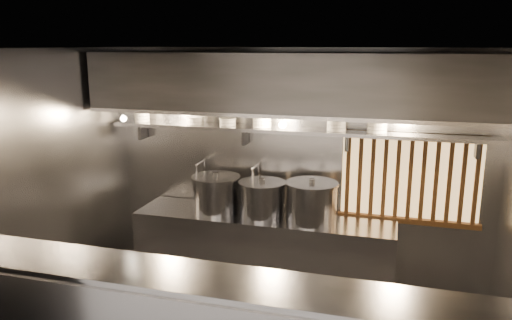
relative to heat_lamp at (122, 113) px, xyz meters
The scene contains 20 objects.
ceiling 2.21m from the heat_lamp, 24.14° to the right, with size 4.50×4.50×0.00m, color black.
wall_back 2.11m from the heat_lamp, 18.89° to the left, with size 4.50×4.50×0.00m, color gray.
wall_left 1.14m from the heat_lamp, 112.49° to the right, with size 3.00×3.00×0.00m, color gray.
cooking_bench 2.29m from the heat_lamp, ahead, with size 3.00×0.70×0.90m, color #96969B.
bowl_shelf 1.96m from the heat_lamp, 13.90° to the left, with size 4.40×0.34×0.04m, color #96969B.
exhaust_hood 1.95m from the heat_lamp, ahead, with size 4.40×0.81×0.65m.
wood_screen 3.33m from the heat_lamp, 10.69° to the left, with size 1.56×0.09×1.04m.
faucet_left 1.18m from the heat_lamp, 34.60° to the left, with size 0.04×0.30×0.50m.
faucet_right 1.71m from the heat_lamp, 19.61° to the left, with size 0.04×0.30×0.50m.
heat_lamp is the anchor object (origin of this frame).
pendant_bulb 1.83m from the heat_lamp, 11.00° to the left, with size 0.09×0.09×0.19m.
stock_pot_left 1.42m from the heat_lamp, 15.37° to the left, with size 0.70×0.70×0.47m.
stock_pot_mid 2.37m from the heat_lamp, ahead, with size 0.73×0.73×0.49m.
stock_pot_right 1.87m from the heat_lamp, ahead, with size 0.67×0.67×0.45m.
bowl_stack_0 0.48m from the heat_lamp, 90.97° to the left, with size 0.20×0.20×0.17m.
bowl_stack_1 0.85m from the heat_lamp, 33.94° to the left, with size 0.22×0.22×0.09m.
bowl_stack_2 1.21m from the heat_lamp, 22.95° to the left, with size 0.20×0.20×0.09m.
bowl_stack_3 1.60m from the heat_lamp, 17.10° to the left, with size 0.23×0.23×0.13m.
bowl_stack_4 2.43m from the heat_lamp, 11.16° to the left, with size 0.23×0.23×0.13m.
bowl_stack_5 2.85m from the heat_lamp, ahead, with size 0.23×0.23×0.17m.
Camera 1 is at (1.12, -4.16, 2.84)m, focal length 35.00 mm.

